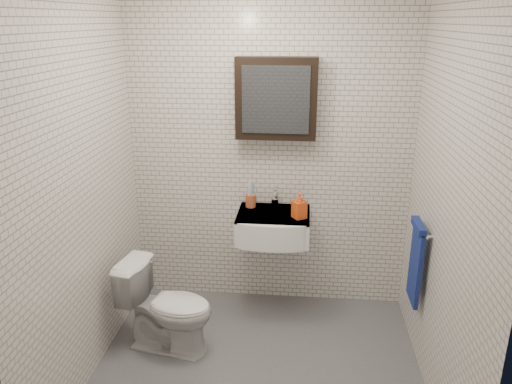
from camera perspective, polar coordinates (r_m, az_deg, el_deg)
ground at (r=3.58m, az=0.13°, el=-19.83°), size 2.20×2.00×0.01m
room_shell at (r=2.89m, az=0.16°, el=3.32°), size 2.22×2.02×2.51m
washbasin at (r=3.81m, az=1.96°, el=-3.99°), size 0.55×0.50×0.20m
faucet at (r=3.94m, az=2.18°, el=-0.71°), size 0.06×0.20×0.15m
mirror_cabinet at (r=3.74m, az=2.33°, el=10.62°), size 0.60×0.15×0.60m
towel_rail at (r=3.56m, az=17.85°, el=-7.31°), size 0.09×0.30×0.58m
toothbrush_cup at (r=3.93m, az=-0.61°, el=-0.91°), size 0.08×0.08×0.22m
soap_bottle at (r=3.71m, az=4.98°, el=-1.55°), size 0.12×0.12×0.20m
toilet at (r=3.67m, az=-10.06°, el=-12.78°), size 0.71×0.48×0.66m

